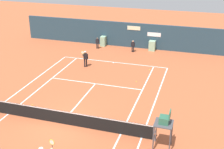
# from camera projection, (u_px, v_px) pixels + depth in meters

# --- Properties ---
(ground_plane) EXTENTS (80.00, 80.00, 0.01)m
(ground_plane) POSITION_uv_depth(u_px,v_px,m) (65.00, 119.00, 19.74)
(ground_plane) COLOR #B25633
(tennis_net) EXTENTS (12.10, 0.10, 1.07)m
(tennis_net) POSITION_uv_depth(u_px,v_px,m) (61.00, 117.00, 19.03)
(tennis_net) COLOR #4C4C51
(tennis_net) RESTS_ON ground_plane
(sponsor_back_wall) EXTENTS (25.00, 1.02, 2.80)m
(sponsor_back_wall) POSITION_uv_depth(u_px,v_px,m) (128.00, 35.00, 33.60)
(sponsor_back_wall) COLOR #233D4C
(sponsor_back_wall) RESTS_ON ground_plane
(umpire_chair) EXTENTS (1.00, 1.00, 2.42)m
(umpire_chair) POSITION_uv_depth(u_px,v_px,m) (164.00, 123.00, 16.30)
(umpire_chair) COLOR #47474C
(umpire_chair) RESTS_ON ground_plane
(player_on_baseline) EXTENTS (0.48, 0.80, 1.80)m
(player_on_baseline) POSITION_uv_depth(u_px,v_px,m) (85.00, 58.00, 27.98)
(player_on_baseline) COLOR black
(player_on_baseline) RESTS_ON ground_plane
(ball_kid_left_post) EXTENTS (0.43, 0.18, 1.28)m
(ball_kid_left_post) POSITION_uv_depth(u_px,v_px,m) (97.00, 42.00, 33.21)
(ball_kid_left_post) COLOR black
(ball_kid_left_post) RESTS_ON ground_plane
(ball_kid_centre_post) EXTENTS (0.44, 0.18, 1.31)m
(ball_kid_centre_post) POSITION_uv_depth(u_px,v_px,m) (133.00, 45.00, 32.10)
(ball_kid_centre_post) COLOR black
(ball_kid_centre_post) RESTS_ON ground_plane
(tennis_ball_by_sideline) EXTENTS (0.07, 0.07, 0.07)m
(tennis_ball_by_sideline) POSITION_uv_depth(u_px,v_px,m) (150.00, 70.00, 27.55)
(tennis_ball_by_sideline) COLOR #CCE033
(tennis_ball_by_sideline) RESTS_ON ground_plane
(tennis_ball_mid_court) EXTENTS (0.07, 0.07, 0.07)m
(tennis_ball_mid_court) POSITION_uv_depth(u_px,v_px,m) (136.00, 81.00, 25.18)
(tennis_ball_mid_court) COLOR #CCE033
(tennis_ball_mid_court) RESTS_ON ground_plane
(tennis_ball_near_service_line) EXTENTS (0.07, 0.07, 0.07)m
(tennis_ball_near_service_line) POSITION_uv_depth(u_px,v_px,m) (32.00, 105.00, 21.42)
(tennis_ball_near_service_line) COLOR #CCE033
(tennis_ball_near_service_line) RESTS_ON ground_plane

